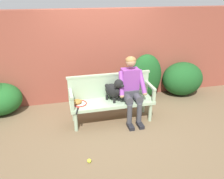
# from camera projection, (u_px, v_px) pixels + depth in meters

# --- Properties ---
(ground_plane) EXTENTS (40.00, 40.00, 0.00)m
(ground_plane) POSITION_uv_depth(u_px,v_px,m) (112.00, 120.00, 4.72)
(ground_plane) COLOR brown
(brick_garden_fence) EXTENTS (8.00, 0.30, 2.11)m
(brick_garden_fence) POSITION_uv_depth(u_px,v_px,m) (99.00, 55.00, 5.39)
(brick_garden_fence) COLOR brown
(brick_garden_fence) RESTS_ON ground
(hedge_bush_far_left) EXTENTS (1.03, 0.83, 0.84)m
(hedge_bush_far_left) POSITION_uv_depth(u_px,v_px,m) (182.00, 79.00, 5.75)
(hedge_bush_far_left) COLOR #194C1E
(hedge_bush_far_left) RESTS_ON ground
(hedge_bush_far_right) EXTENTS (0.89, 0.81, 0.67)m
(hedge_bush_far_right) POSITION_uv_depth(u_px,v_px,m) (0.00, 99.00, 4.87)
(hedge_bush_far_right) COLOR #1E5B23
(hedge_bush_far_right) RESTS_ON ground
(hedge_bush_mid_left) EXTENTS (0.78, 0.49, 1.10)m
(hedge_bush_mid_left) POSITION_uv_depth(u_px,v_px,m) (146.00, 76.00, 5.53)
(hedge_bush_mid_left) COLOR #194C1E
(hedge_bush_mid_left) RESTS_ON ground
(garden_bench) EXTENTS (1.67, 0.51, 0.45)m
(garden_bench) POSITION_uv_depth(u_px,v_px,m) (112.00, 104.00, 4.56)
(garden_bench) COLOR #9EB793
(garden_bench) RESTS_ON ground
(bench_backrest) EXTENTS (1.71, 0.06, 0.50)m
(bench_backrest) POSITION_uv_depth(u_px,v_px,m) (109.00, 85.00, 4.64)
(bench_backrest) COLOR #9EB793
(bench_backrest) RESTS_ON garden_bench
(bench_armrest_left_end) EXTENTS (0.06, 0.51, 0.28)m
(bench_armrest_left_end) POSITION_uv_depth(u_px,v_px,m) (71.00, 98.00, 4.21)
(bench_armrest_left_end) COLOR #9EB793
(bench_armrest_left_end) RESTS_ON garden_bench
(bench_armrest_right_end) EXTENTS (0.06, 0.51, 0.28)m
(bench_armrest_right_end) POSITION_uv_depth(u_px,v_px,m) (152.00, 90.00, 4.55)
(bench_armrest_right_end) COLOR #9EB793
(bench_armrest_right_end) RESTS_ON garden_bench
(person_seated) EXTENTS (0.56, 0.65, 1.32)m
(person_seated) POSITION_uv_depth(u_px,v_px,m) (131.00, 87.00, 4.50)
(person_seated) COLOR black
(person_seated) RESTS_ON ground
(dog_on_bench) EXTENTS (0.38, 0.47, 0.49)m
(dog_on_bench) POSITION_uv_depth(u_px,v_px,m) (114.00, 90.00, 4.45)
(dog_on_bench) COLOR black
(dog_on_bench) RESTS_ON garden_bench
(tennis_racket) EXTENTS (0.35, 0.58, 0.03)m
(tennis_racket) POSITION_uv_depth(u_px,v_px,m) (79.00, 104.00, 4.40)
(tennis_racket) COLOR red
(tennis_racket) RESTS_ON garden_bench
(baseball_glove) EXTENTS (0.25, 0.21, 0.09)m
(baseball_glove) POSITION_uv_depth(u_px,v_px,m) (76.00, 102.00, 4.40)
(baseball_glove) COLOR #9E6B2D
(baseball_glove) RESTS_ON garden_bench
(tennis_ball) EXTENTS (0.07, 0.07, 0.07)m
(tennis_ball) POSITION_uv_depth(u_px,v_px,m) (89.00, 161.00, 3.56)
(tennis_ball) COLOR #CCDB33
(tennis_ball) RESTS_ON ground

